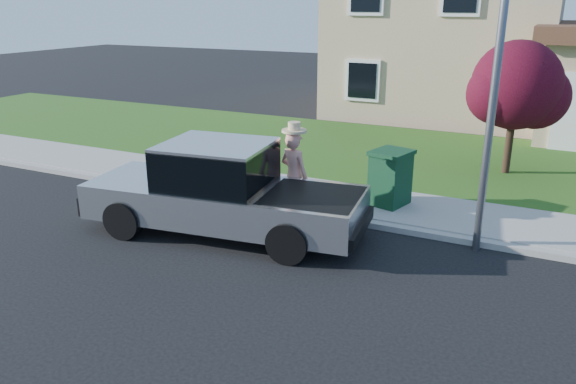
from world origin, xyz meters
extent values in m
plane|color=black|center=(0.00, 0.00, 0.00)|extent=(80.00, 80.00, 0.00)
cube|color=gray|center=(1.00, 2.90, 0.06)|extent=(40.00, 0.20, 0.12)
cube|color=gray|center=(1.00, 4.00, 0.07)|extent=(40.00, 2.00, 0.15)
cube|color=#244D16|center=(1.00, 8.50, 0.05)|extent=(40.00, 7.00, 0.10)
cube|color=tan|center=(0.00, 17.00, 3.20)|extent=(8.00, 9.00, 6.40)
cube|color=black|center=(-2.20, 12.45, 1.60)|extent=(1.30, 0.10, 1.50)
cylinder|color=black|center=(-2.85, 0.32, 0.37)|extent=(0.77, 0.37, 0.75)
cylinder|color=black|center=(-3.05, 2.02, 0.37)|extent=(0.77, 0.37, 0.75)
cylinder|color=black|center=(0.44, 0.71, 0.37)|extent=(0.77, 0.37, 0.75)
cylinder|color=black|center=(0.24, 2.41, 0.37)|extent=(0.77, 0.37, 0.75)
cube|color=silver|center=(-1.24, 1.37, 0.64)|extent=(5.50, 2.48, 0.67)
cube|color=black|center=(-1.37, 1.36, 1.35)|extent=(2.15, 1.95, 0.79)
cube|color=silver|center=(-1.37, 1.36, 1.76)|extent=(2.15, 1.95, 0.07)
cube|color=black|center=(0.52, 1.58, 0.96)|extent=(1.85, 1.77, 0.06)
cube|color=black|center=(-3.90, 1.05, 0.51)|extent=(0.32, 1.77, 0.37)
cube|color=black|center=(1.43, 1.69, 0.47)|extent=(0.32, 1.77, 0.23)
cube|color=black|center=(-2.23, 2.27, 1.26)|extent=(0.14, 0.22, 0.17)
imported|color=#E99780|center=(-0.33, 2.60, 0.94)|extent=(0.79, 0.63, 1.88)
cylinder|color=tan|center=(-0.33, 2.60, 1.90)|extent=(0.50, 0.50, 0.05)
cylinder|color=tan|center=(-0.33, 2.60, 1.98)|extent=(0.25, 0.25, 0.18)
cylinder|color=black|center=(3.32, 7.78, 0.87)|extent=(0.19, 0.19, 1.53)
sphere|color=#470F1D|center=(3.32, 7.78, 2.35)|extent=(2.20, 2.20, 2.20)
sphere|color=#470F1D|center=(3.80, 8.07, 2.06)|extent=(1.63, 1.63, 1.63)
sphere|color=#470F1D|center=(2.93, 7.50, 2.16)|extent=(1.53, 1.53, 1.53)
cube|color=#0E361D|center=(1.29, 3.99, 0.70)|extent=(0.84, 0.91, 1.10)
cube|color=#0E361D|center=(1.29, 3.99, 1.29)|extent=(0.92, 1.00, 0.09)
cylinder|color=slate|center=(3.31, 2.68, 2.86)|extent=(0.14, 0.14, 5.72)
camera|label=1|loc=(4.28, -7.28, 4.31)|focal=35.00mm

